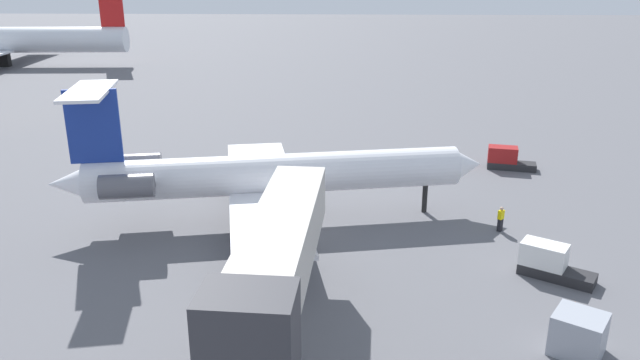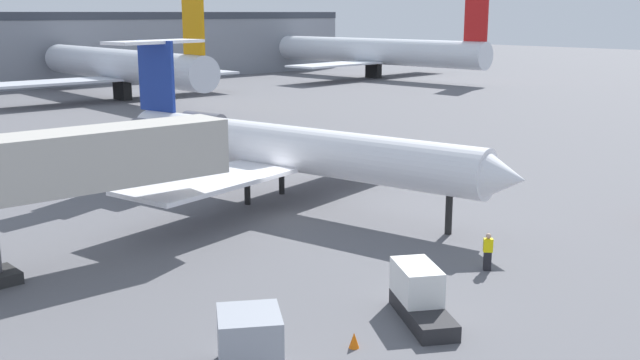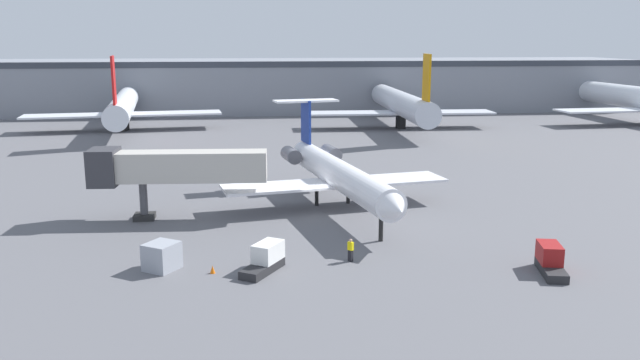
# 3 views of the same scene
# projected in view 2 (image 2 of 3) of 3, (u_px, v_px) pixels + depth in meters

# --- Properties ---
(ground_plane) EXTENTS (400.00, 400.00, 0.10)m
(ground_plane) POSITION_uv_depth(u_px,v_px,m) (272.00, 216.00, 41.12)
(ground_plane) COLOR #5B5B60
(regional_jet) EXTENTS (21.89, 28.59, 9.29)m
(regional_jet) POSITION_uv_depth(u_px,v_px,m) (278.00, 146.00, 43.37)
(regional_jet) COLOR white
(regional_jet) RESTS_ON ground_plane
(jet_bridge) EXTENTS (15.47, 3.80, 6.37)m
(jet_bridge) POSITION_uv_depth(u_px,v_px,m) (38.00, 167.00, 31.13)
(jet_bridge) COLOR #B7B2A8
(jet_bridge) RESTS_ON ground_plane
(ground_crew_marshaller) EXTENTS (0.46, 0.47, 1.69)m
(ground_crew_marshaller) POSITION_uv_depth(u_px,v_px,m) (488.00, 252.00, 32.19)
(ground_crew_marshaller) COLOR black
(ground_crew_marshaller) RESTS_ON ground_plane
(baggage_tug_lead) EXTENTS (3.31, 4.13, 1.90)m
(baggage_tug_lead) POSITION_uv_depth(u_px,v_px,m) (419.00, 295.00, 27.25)
(baggage_tug_lead) COLOR #262628
(baggage_tug_lead) RESTS_ON ground_plane
(cargo_container_uld) EXTENTS (2.82, 2.86, 1.91)m
(cargo_container_uld) POSITION_uv_depth(u_px,v_px,m) (250.00, 341.00, 23.18)
(cargo_container_uld) COLOR #999EA8
(cargo_container_uld) RESTS_ON ground_plane
(traffic_cone_near) EXTENTS (0.36, 0.36, 0.55)m
(traffic_cone_near) POSITION_uv_depth(u_px,v_px,m) (354.00, 340.00, 24.83)
(traffic_cone_near) COLOR orange
(traffic_cone_near) RESTS_ON ground_plane
(parked_airliner_centre) EXTENTS (33.16, 39.40, 13.50)m
(parked_airliner_centre) POSITION_uv_depth(u_px,v_px,m) (122.00, 66.00, 94.44)
(parked_airliner_centre) COLOR silver
(parked_airliner_centre) RESTS_ON ground_plane
(parked_airliner_east_mid) EXTENTS (37.17, 44.07, 13.75)m
(parked_airliner_east_mid) POSITION_uv_depth(u_px,v_px,m) (375.00, 52.00, 126.28)
(parked_airliner_east_mid) COLOR silver
(parked_airliner_east_mid) RESTS_ON ground_plane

